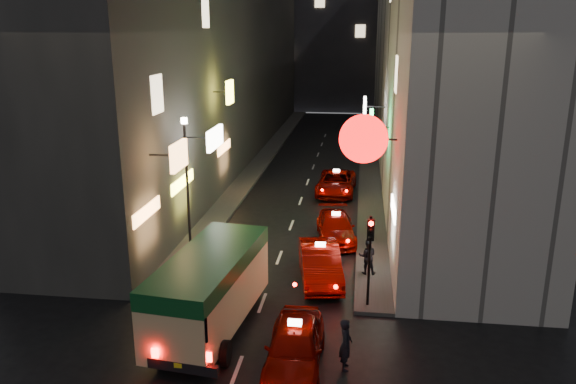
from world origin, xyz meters
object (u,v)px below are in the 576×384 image
at_px(pedestrian_crossing, 346,341).
at_px(lamp_post, 187,176).
at_px(taxi_near, 295,343).
at_px(traffic_light, 370,243).
at_px(minibus, 210,283).

distance_m(pedestrian_crossing, lamp_post, 11.62).
bearing_deg(taxi_near, pedestrian_crossing, 5.80).
relative_size(traffic_light, lamp_post, 0.56).
height_order(traffic_light, lamp_post, lamp_post).
bearing_deg(lamp_post, traffic_light, -28.91).
relative_size(pedestrian_crossing, lamp_post, 0.30).
distance_m(minibus, pedestrian_crossing, 5.10).
relative_size(taxi_near, pedestrian_crossing, 2.83).
relative_size(taxi_near, lamp_post, 0.86).
xyz_separation_m(taxi_near, traffic_light, (2.25, 4.06, 1.83)).
xyz_separation_m(traffic_light, lamp_post, (-8.20, 4.53, 1.04)).
distance_m(minibus, lamp_post, 7.48).
distance_m(taxi_near, pedestrian_crossing, 1.57).
bearing_deg(pedestrian_crossing, lamp_post, 39.79).
bearing_deg(taxi_near, traffic_light, 60.99).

